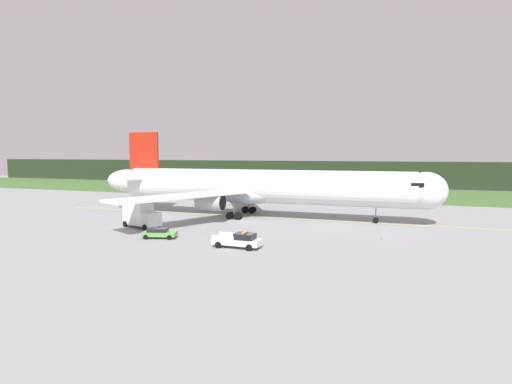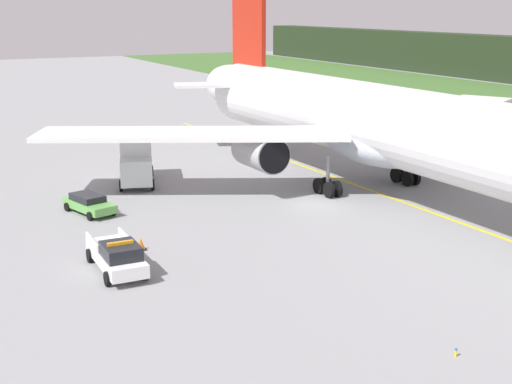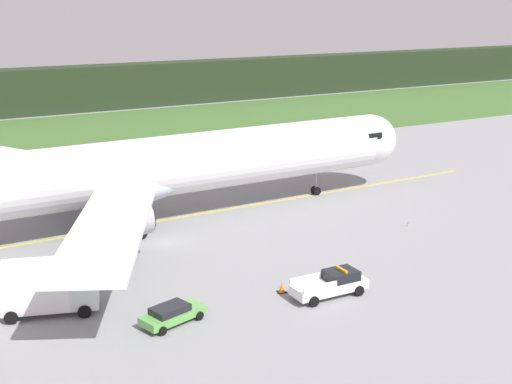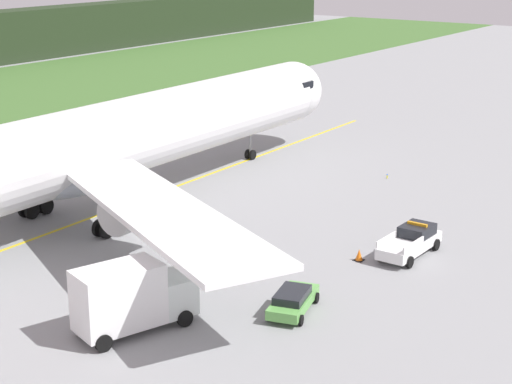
{
  "view_description": "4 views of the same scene",
  "coord_description": "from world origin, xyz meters",
  "px_view_note": "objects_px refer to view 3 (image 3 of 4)",
  "views": [
    {
      "loc": [
        24.07,
        -58.94,
        10.97
      ],
      "look_at": [
        1.41,
        4.47,
        4.48
      ],
      "focal_mm": 28.07,
      "sensor_mm": 36.0,
      "label": 1
    },
    {
      "loc": [
        41.79,
        -26.12,
        13.73
      ],
      "look_at": [
        3.12,
        -6.33,
        2.36
      ],
      "focal_mm": 49.84,
      "sensor_mm": 36.0,
      "label": 2
    },
    {
      "loc": [
        -20.76,
        -54.1,
        20.64
      ],
      "look_at": [
        6.54,
        -5.73,
        5.17
      ],
      "focal_mm": 48.78,
      "sensor_mm": 36.0,
      "label": 3
    },
    {
      "loc": [
        -40.52,
        -37.54,
        19.45
      ],
      "look_at": [
        5.99,
        -4.77,
        2.38
      ],
      "focal_mm": 58.85,
      "sensor_mm": 36.0,
      "label": 4
    }
  ],
  "objects_px": {
    "airliner": "(145,170)",
    "catering_truck": "(46,287)",
    "apron_cone": "(282,288)",
    "staff_car": "(172,314)",
    "ops_pickup_truck": "(332,284)"
  },
  "relations": [
    {
      "from": "airliner",
      "to": "staff_car",
      "type": "xyz_separation_m",
      "value": [
        -6.24,
        -20.93,
        -4.51
      ]
    },
    {
      "from": "ops_pickup_truck",
      "to": "staff_car",
      "type": "xyz_separation_m",
      "value": [
        -11.77,
        1.48,
        -0.2
      ]
    },
    {
      "from": "apron_cone",
      "to": "ops_pickup_truck",
      "type": "bearing_deg",
      "value": -37.85
    },
    {
      "from": "airliner",
      "to": "staff_car",
      "type": "distance_m",
      "value": 22.3
    },
    {
      "from": "airliner",
      "to": "apron_cone",
      "type": "bearing_deg",
      "value": -82.47
    },
    {
      "from": "catering_truck",
      "to": "airliner",
      "type": "bearing_deg",
      "value": 49.67
    },
    {
      "from": "staff_car",
      "to": "airliner",
      "type": "bearing_deg",
      "value": 73.39
    },
    {
      "from": "catering_truck",
      "to": "apron_cone",
      "type": "height_order",
      "value": "catering_truck"
    },
    {
      "from": "airliner",
      "to": "catering_truck",
      "type": "bearing_deg",
      "value": -130.33
    },
    {
      "from": "catering_truck",
      "to": "ops_pickup_truck",
      "type": "bearing_deg",
      "value": -20.84
    },
    {
      "from": "ops_pickup_truck",
      "to": "airliner",
      "type": "bearing_deg",
      "value": 103.85
    },
    {
      "from": "staff_car",
      "to": "ops_pickup_truck",
      "type": "bearing_deg",
      "value": -7.16
    },
    {
      "from": "airliner",
      "to": "ops_pickup_truck",
      "type": "height_order",
      "value": "airliner"
    },
    {
      "from": "catering_truck",
      "to": "apron_cone",
      "type": "xyz_separation_m",
      "value": [
        15.69,
        -4.84,
        -1.54
      ]
    },
    {
      "from": "catering_truck",
      "to": "staff_car",
      "type": "height_order",
      "value": "catering_truck"
    }
  ]
}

